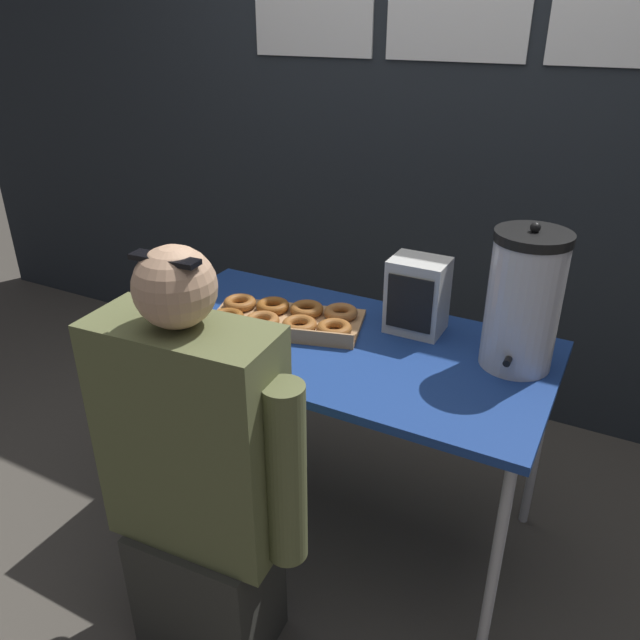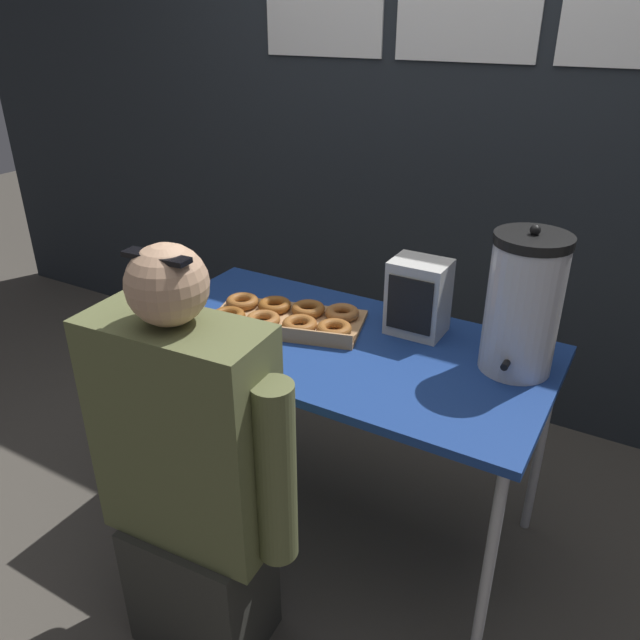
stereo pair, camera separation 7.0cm
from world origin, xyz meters
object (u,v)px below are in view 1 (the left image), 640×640
at_px(cell_phone, 174,325).
at_px(person_seated, 197,485).
at_px(coffee_urn, 524,301).
at_px(donut_box, 285,318).
at_px(space_heater, 417,296).

bearing_deg(cell_phone, person_seated, -46.28).
xyz_separation_m(coffee_urn, cell_phone, (-1.08, -0.29, -0.21)).
bearing_deg(donut_box, space_heater, 6.76).
relative_size(donut_box, cell_phone, 4.13).
height_order(donut_box, coffee_urn, coffee_urn).
bearing_deg(cell_phone, coffee_urn, 15.05).
distance_m(donut_box, person_seated, 0.68).
distance_m(coffee_urn, person_seated, 1.05).
xyz_separation_m(cell_phone, space_heater, (0.73, 0.36, 0.12)).
height_order(space_heater, person_seated, person_seated).
relative_size(cell_phone, person_seated, 0.11).
bearing_deg(cell_phone, space_heater, 26.24).
relative_size(coffee_urn, space_heater, 1.78).
height_order(coffee_urn, person_seated, person_seated).
relative_size(space_heater, person_seated, 0.20).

